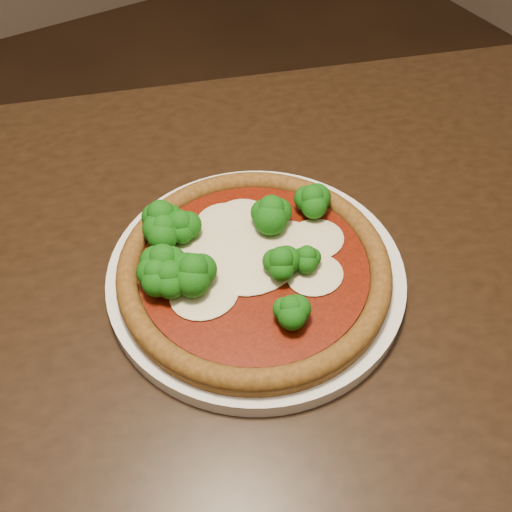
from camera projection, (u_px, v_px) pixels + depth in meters
floor at (187, 456)px, 1.25m from camera, size 4.00×4.00×0.00m
dining_table at (215, 363)px, 0.65m from camera, size 1.45×1.21×0.75m
plate at (256, 275)px, 0.61m from camera, size 0.31×0.31×0.02m
pizza at (244, 262)px, 0.58m from camera, size 0.28×0.28×0.06m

